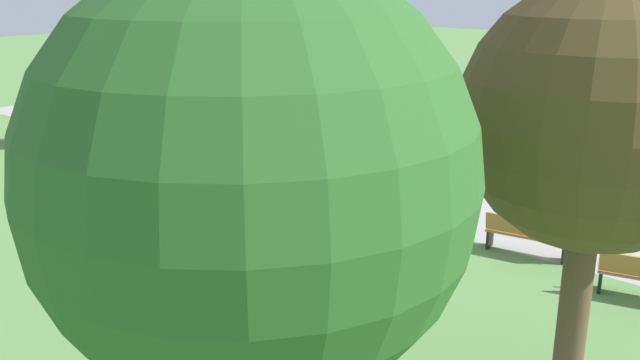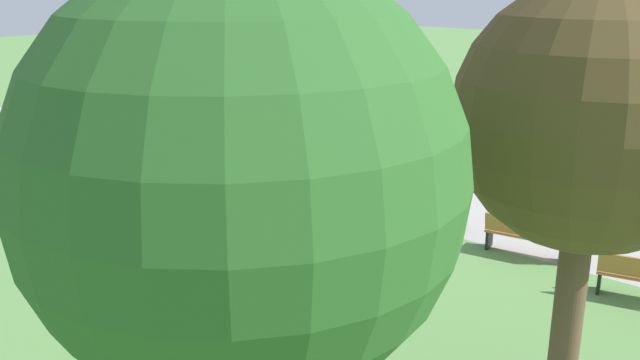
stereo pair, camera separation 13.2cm
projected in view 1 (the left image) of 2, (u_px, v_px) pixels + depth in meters
The scene contains 13 objects.
ground_plane at pixel (347, 199), 18.25m from camera, with size 120.00×120.00×0.00m, color #5B8C47.
path_paving at pixel (392, 182), 19.80m from camera, with size 41.30×5.27×0.01m, color #A39E99.
bench_0 at pixel (14, 132), 24.14m from camera, with size 1.77×1.13×0.89m.
bench_1 at pixel (76, 137), 23.31m from camera, with size 1.79×1.01×0.89m.
bench_2 at pixel (139, 145), 22.27m from camera, with size 1.79×0.89×0.89m.
bench_3 at pixel (203, 154), 21.05m from camera, with size 1.78×0.75×0.89m.
bench_4 at pixel (271, 167), 19.65m from camera, with size 1.76×0.62×0.89m.
bench_5 at pixel (345, 183), 18.07m from camera, with size 1.73×0.47×0.89m.
bench_6 at pixel (429, 205), 16.32m from camera, with size 1.76×0.62×0.89m.
bench_7 at pixel (527, 235), 14.43m from camera, with size 1.78×0.75×0.89m.
tree_0 at pixel (597, 119), 7.50m from camera, with size 3.09×3.09×5.82m.
tree_1 at pixel (252, 178), 5.68m from camera, with size 3.83×3.83×6.05m.
lamp_post at pixel (402, 105), 17.03m from camera, with size 0.32×0.32×3.79m.
Camera 1 is at (10.72, -13.64, 5.73)m, focal length 37.91 mm.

